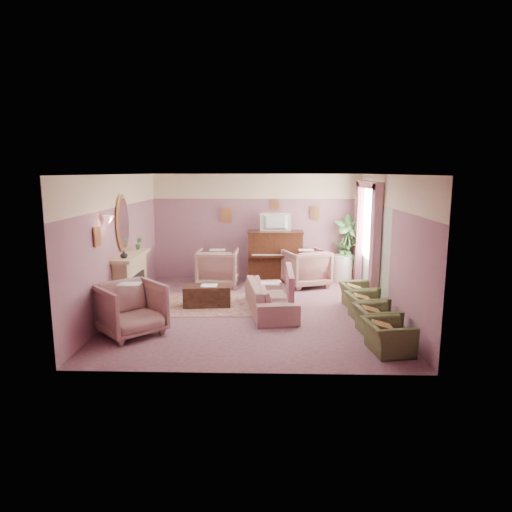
{
  "coord_description": "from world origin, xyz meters",
  "views": [
    {
      "loc": [
        0.35,
        -9.13,
        2.85
      ],
      "look_at": [
        0.06,
        0.4,
        1.09
      ],
      "focal_mm": 32.0,
      "sensor_mm": 36.0,
      "label": 1
    }
  ],
  "objects_px": {
    "floral_armchair_front": "(131,306)",
    "olive_chair_a": "(388,332)",
    "olive_chair_d": "(359,292)",
    "television": "(276,221)",
    "side_table": "(342,269)",
    "piano": "(275,257)",
    "floral_armchair_right": "(306,266)",
    "coffee_table": "(207,296)",
    "olive_chair_c": "(367,303)",
    "olive_chair_b": "(376,316)",
    "sofa": "(270,292)",
    "floral_armchair_left": "(218,266)"
  },
  "relations": [
    {
      "from": "television",
      "to": "olive_chair_a",
      "type": "xyz_separation_m",
      "value": [
        1.75,
        -4.78,
        -1.26
      ]
    },
    {
      "from": "coffee_table",
      "to": "sofa",
      "type": "bearing_deg",
      "value": -15.27
    },
    {
      "from": "sofa",
      "to": "side_table",
      "type": "relative_size",
      "value": 2.99
    },
    {
      "from": "floral_armchair_right",
      "to": "olive_chair_b",
      "type": "bearing_deg",
      "value": -74.24
    },
    {
      "from": "floral_armchair_front",
      "to": "olive_chair_d",
      "type": "xyz_separation_m",
      "value": [
        4.34,
        1.78,
        -0.18
      ]
    },
    {
      "from": "television",
      "to": "floral_armchair_right",
      "type": "bearing_deg",
      "value": -32.61
    },
    {
      "from": "floral_armchair_front",
      "to": "olive_chair_a",
      "type": "relative_size",
      "value": 1.32
    },
    {
      "from": "television",
      "to": "piano",
      "type": "bearing_deg",
      "value": 90.0
    },
    {
      "from": "piano",
      "to": "television",
      "type": "height_order",
      "value": "television"
    },
    {
      "from": "side_table",
      "to": "floral_armchair_front",
      "type": "bearing_deg",
      "value": -136.71
    },
    {
      "from": "floral_armchair_front",
      "to": "olive_chair_a",
      "type": "xyz_separation_m",
      "value": [
        4.34,
        -0.68,
        -0.18
      ]
    },
    {
      "from": "coffee_table",
      "to": "olive_chair_d",
      "type": "bearing_deg",
      "value": -0.13
    },
    {
      "from": "floral_armchair_front",
      "to": "olive_chair_b",
      "type": "xyz_separation_m",
      "value": [
        4.34,
        0.14,
        -0.18
      ]
    },
    {
      "from": "floral_armchair_front",
      "to": "olive_chair_d",
      "type": "height_order",
      "value": "floral_armchair_front"
    },
    {
      "from": "floral_armchair_front",
      "to": "olive_chair_a",
      "type": "height_order",
      "value": "floral_armchair_front"
    },
    {
      "from": "piano",
      "to": "sofa",
      "type": "distance_m",
      "value": 2.74
    },
    {
      "from": "television",
      "to": "side_table",
      "type": "relative_size",
      "value": 1.14
    },
    {
      "from": "coffee_table",
      "to": "olive_chair_c",
      "type": "xyz_separation_m",
      "value": [
        3.24,
        -0.83,
        0.12
      ]
    },
    {
      "from": "television",
      "to": "olive_chair_c",
      "type": "bearing_deg",
      "value": -60.86
    },
    {
      "from": "olive_chair_b",
      "to": "side_table",
      "type": "distance_m",
      "value": 3.97
    },
    {
      "from": "piano",
      "to": "side_table",
      "type": "height_order",
      "value": "piano"
    },
    {
      "from": "television",
      "to": "olive_chair_d",
      "type": "height_order",
      "value": "television"
    },
    {
      "from": "piano",
      "to": "olive_chair_a",
      "type": "height_order",
      "value": "piano"
    },
    {
      "from": "floral_armchair_right",
      "to": "olive_chair_c",
      "type": "height_order",
      "value": "floral_armchair_right"
    },
    {
      "from": "coffee_table",
      "to": "olive_chair_c",
      "type": "height_order",
      "value": "olive_chair_c"
    },
    {
      "from": "coffee_table",
      "to": "piano",
      "type": "bearing_deg",
      "value": 57.65
    },
    {
      "from": "television",
      "to": "coffee_table",
      "type": "bearing_deg",
      "value": -122.91
    },
    {
      "from": "side_table",
      "to": "piano",
      "type": "bearing_deg",
      "value": 178.7
    },
    {
      "from": "olive_chair_b",
      "to": "olive_chair_c",
      "type": "relative_size",
      "value": 1.0
    },
    {
      "from": "floral_armchair_front",
      "to": "piano",
      "type": "bearing_deg",
      "value": 57.96
    },
    {
      "from": "floral_armchair_front",
      "to": "olive_chair_d",
      "type": "bearing_deg",
      "value": 22.28
    },
    {
      "from": "sofa",
      "to": "floral_armchair_front",
      "type": "bearing_deg",
      "value": -150.12
    },
    {
      "from": "side_table",
      "to": "floral_armchair_right",
      "type": "bearing_deg",
      "value": -153.12
    },
    {
      "from": "piano",
      "to": "floral_armchair_right",
      "type": "distance_m",
      "value": 0.95
    },
    {
      "from": "sofa",
      "to": "side_table",
      "type": "distance_m",
      "value": 3.29
    },
    {
      "from": "sofa",
      "to": "olive_chair_a",
      "type": "height_order",
      "value": "sofa"
    },
    {
      "from": "television",
      "to": "olive_chair_d",
      "type": "relative_size",
      "value": 1.01
    },
    {
      "from": "floral_armchair_left",
      "to": "floral_armchair_right",
      "type": "relative_size",
      "value": 1.0
    },
    {
      "from": "floral_armchair_left",
      "to": "olive_chair_d",
      "type": "bearing_deg",
      "value": -29.19
    },
    {
      "from": "television",
      "to": "coffee_table",
      "type": "xyz_separation_m",
      "value": [
        -1.49,
        -2.31,
        -1.38
      ]
    },
    {
      "from": "piano",
      "to": "sofa",
      "type": "relative_size",
      "value": 0.67
    },
    {
      "from": "coffee_table",
      "to": "olive_chair_a",
      "type": "bearing_deg",
      "value": -37.28
    },
    {
      "from": "floral_armchair_left",
      "to": "floral_armchair_front",
      "type": "height_order",
      "value": "same"
    },
    {
      "from": "floral_armchair_front",
      "to": "television",
      "type": "bearing_deg",
      "value": 57.64
    },
    {
      "from": "floral_armchair_right",
      "to": "olive_chair_d",
      "type": "distance_m",
      "value": 2.08
    },
    {
      "from": "piano",
      "to": "olive_chair_b",
      "type": "bearing_deg",
      "value": -66.42
    },
    {
      "from": "coffee_table",
      "to": "floral_armchair_front",
      "type": "bearing_deg",
      "value": -121.63
    },
    {
      "from": "olive_chair_a",
      "to": "side_table",
      "type": "height_order",
      "value": "side_table"
    },
    {
      "from": "floral_armchair_left",
      "to": "olive_chair_c",
      "type": "height_order",
      "value": "floral_armchair_left"
    },
    {
      "from": "olive_chair_c",
      "to": "floral_armchair_front",
      "type": "bearing_deg",
      "value": -167.54
    }
  ]
}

